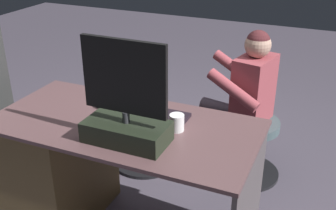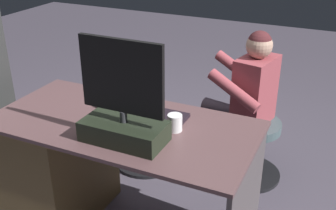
{
  "view_description": "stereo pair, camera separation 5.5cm",
  "coord_description": "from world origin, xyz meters",
  "px_view_note": "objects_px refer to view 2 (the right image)",
  "views": [
    {
      "loc": [
        -1.0,
        2.13,
        1.79
      ],
      "look_at": [
        -0.08,
        0.04,
        0.71
      ],
      "focal_mm": 43.95,
      "sensor_mm": 36.0,
      "label": 1
    },
    {
      "loc": [
        -1.05,
        2.11,
        1.79
      ],
      "look_at": [
        -0.08,
        0.04,
        0.71
      ],
      "focal_mm": 43.95,
      "sensor_mm": 36.0,
      "label": 2
    }
  ],
  "objects_px": {
    "keyboard": "(151,113)",
    "computer_mouse": "(102,102)",
    "desk": "(71,162)",
    "visitor_chair": "(250,143)",
    "office_chair_teddy": "(145,132)",
    "person": "(241,95)",
    "tv_remote": "(99,124)",
    "cup": "(175,123)",
    "monitor": "(124,115)",
    "teddy_bear": "(145,93)"
  },
  "relations": [
    {
      "from": "monitor",
      "to": "visitor_chair",
      "type": "height_order",
      "value": "monitor"
    },
    {
      "from": "computer_mouse",
      "to": "tv_remote",
      "type": "bearing_deg",
      "value": 119.35
    },
    {
      "from": "desk",
      "to": "cup",
      "type": "relative_size",
      "value": 16.31
    },
    {
      "from": "tv_remote",
      "to": "teddy_bear",
      "type": "height_order",
      "value": "tv_remote"
    },
    {
      "from": "cup",
      "to": "office_chair_teddy",
      "type": "distance_m",
      "value": 1.04
    },
    {
      "from": "tv_remote",
      "to": "monitor",
      "type": "bearing_deg",
      "value": 131.67
    },
    {
      "from": "cup",
      "to": "visitor_chair",
      "type": "height_order",
      "value": "cup"
    },
    {
      "from": "monitor",
      "to": "visitor_chair",
      "type": "distance_m",
      "value": 1.3
    },
    {
      "from": "keyboard",
      "to": "teddy_bear",
      "type": "bearing_deg",
      "value": -59.19
    },
    {
      "from": "cup",
      "to": "person",
      "type": "bearing_deg",
      "value": -98.19
    },
    {
      "from": "person",
      "to": "monitor",
      "type": "bearing_deg",
      "value": 73.72
    },
    {
      "from": "keyboard",
      "to": "teddy_bear",
      "type": "distance_m",
      "value": 0.72
    },
    {
      "from": "visitor_chair",
      "to": "computer_mouse",
      "type": "bearing_deg",
      "value": 46.9
    },
    {
      "from": "visitor_chair",
      "to": "teddy_bear",
      "type": "bearing_deg",
      "value": 11.44
    },
    {
      "from": "person",
      "to": "tv_remote",
      "type": "bearing_deg",
      "value": 62.07
    },
    {
      "from": "computer_mouse",
      "to": "teddy_bear",
      "type": "distance_m",
      "value": 0.65
    },
    {
      "from": "computer_mouse",
      "to": "office_chair_teddy",
      "type": "xyz_separation_m",
      "value": [
        0.04,
        -0.6,
        -0.51
      ]
    },
    {
      "from": "keyboard",
      "to": "computer_mouse",
      "type": "xyz_separation_m",
      "value": [
        0.31,
        0.01,
        0.01
      ]
    },
    {
      "from": "office_chair_teddy",
      "to": "visitor_chair",
      "type": "bearing_deg",
      "value": -167.76
    },
    {
      "from": "computer_mouse",
      "to": "visitor_chair",
      "type": "height_order",
      "value": "computer_mouse"
    },
    {
      "from": "desk",
      "to": "keyboard",
      "type": "relative_size",
      "value": 3.43
    },
    {
      "from": "tv_remote",
      "to": "teddy_bear",
      "type": "xyz_separation_m",
      "value": [
        0.17,
        -0.83,
        -0.18
      ]
    },
    {
      "from": "computer_mouse",
      "to": "teddy_bear",
      "type": "relative_size",
      "value": 0.3
    },
    {
      "from": "desk",
      "to": "person",
      "type": "distance_m",
      "value": 1.22
    },
    {
      "from": "monitor",
      "to": "person",
      "type": "height_order",
      "value": "monitor"
    },
    {
      "from": "cup",
      "to": "visitor_chair",
      "type": "xyz_separation_m",
      "value": [
        -0.21,
        -0.87,
        -0.54
      ]
    },
    {
      "from": "desk",
      "to": "keyboard",
      "type": "bearing_deg",
      "value": -162.73
    },
    {
      "from": "monitor",
      "to": "visitor_chair",
      "type": "bearing_deg",
      "value": -110.3
    },
    {
      "from": "computer_mouse",
      "to": "cup",
      "type": "distance_m",
      "value": 0.52
    },
    {
      "from": "visitor_chair",
      "to": "desk",
      "type": "bearing_deg",
      "value": 45.57
    },
    {
      "from": "office_chair_teddy",
      "to": "computer_mouse",
      "type": "bearing_deg",
      "value": 94.24
    },
    {
      "from": "desk",
      "to": "person",
      "type": "xyz_separation_m",
      "value": [
        -0.8,
        -0.89,
        0.24
      ]
    },
    {
      "from": "desk",
      "to": "teddy_bear",
      "type": "bearing_deg",
      "value": -99.28
    },
    {
      "from": "keyboard",
      "to": "tv_remote",
      "type": "height_order",
      "value": "keyboard"
    },
    {
      "from": "computer_mouse",
      "to": "tv_remote",
      "type": "relative_size",
      "value": 0.64
    },
    {
      "from": "desk",
      "to": "tv_remote",
      "type": "distance_m",
      "value": 0.47
    },
    {
      "from": "teddy_bear",
      "to": "cup",
      "type": "bearing_deg",
      "value": 127.95
    },
    {
      "from": "desk",
      "to": "monitor",
      "type": "relative_size",
      "value": 2.79
    },
    {
      "from": "desk",
      "to": "visitor_chair",
      "type": "bearing_deg",
      "value": -134.43
    },
    {
      "from": "monitor",
      "to": "tv_remote",
      "type": "relative_size",
      "value": 3.45
    },
    {
      "from": "cup",
      "to": "desk",
      "type": "bearing_deg",
      "value": 3.34
    },
    {
      "from": "desk",
      "to": "tv_remote",
      "type": "relative_size",
      "value": 9.62
    },
    {
      "from": "computer_mouse",
      "to": "teddy_bear",
      "type": "height_order",
      "value": "computer_mouse"
    },
    {
      "from": "desk",
      "to": "computer_mouse",
      "type": "distance_m",
      "value": 0.43
    },
    {
      "from": "desk",
      "to": "person",
      "type": "bearing_deg",
      "value": -132.05
    },
    {
      "from": "office_chair_teddy",
      "to": "visitor_chair",
      "type": "height_order",
      "value": "same"
    },
    {
      "from": "computer_mouse",
      "to": "cup",
      "type": "bearing_deg",
      "value": 169.31
    },
    {
      "from": "computer_mouse",
      "to": "visitor_chair",
      "type": "relative_size",
      "value": 0.2
    },
    {
      "from": "tv_remote",
      "to": "person",
      "type": "bearing_deg",
      "value": -145.27
    },
    {
      "from": "desk",
      "to": "monitor",
      "type": "distance_m",
      "value": 0.72
    }
  ]
}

